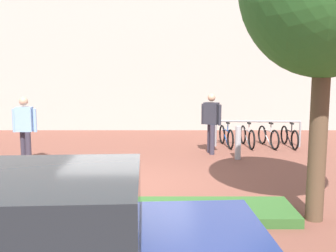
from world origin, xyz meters
TOP-DOWN VIEW (x-y plane):
  - ground_plane at (0.00, 0.00)m, footprint 60.00×60.00m
  - building_facade at (0.00, 8.26)m, footprint 28.00×1.20m
  - planter_strip at (-0.68, -1.68)m, footprint 7.00×1.10m
  - bike_rack_cluster at (3.54, 4.30)m, footprint 2.66×1.66m
  - bollard_steel at (2.62, 2.55)m, footprint 0.16×0.16m
  - person_shirt_white at (-2.87, 1.97)m, footprint 0.61×0.30m
  - person_suited_dark at (1.97, 3.28)m, footprint 0.54×0.42m

SIDE VIEW (x-z plane):
  - ground_plane at x=0.00m, z-range 0.00..0.00m
  - planter_strip at x=-0.68m, z-range 0.00..0.16m
  - bike_rack_cluster at x=3.54m, z-range -0.07..0.76m
  - bollard_steel at x=2.62m, z-range 0.00..0.90m
  - person_shirt_white at x=-2.87m, z-range 0.12..1.84m
  - person_suited_dark at x=1.97m, z-range 0.12..1.84m
  - building_facade at x=0.00m, z-range 0.00..10.00m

